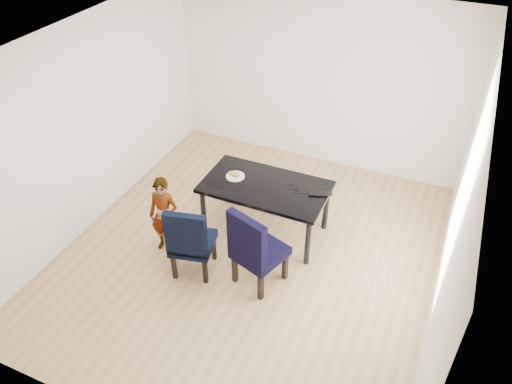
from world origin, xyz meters
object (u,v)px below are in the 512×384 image
at_px(child, 164,216).
at_px(chair_right, 260,246).
at_px(dining_table, 265,208).
at_px(chair_left, 192,237).
at_px(plate, 235,176).
at_px(laptop, 320,191).

bearing_deg(child, chair_right, -8.36).
bearing_deg(dining_table, chair_left, -117.06).
bearing_deg(child, dining_table, 32.26).
relative_size(chair_left, chair_right, 0.93).
height_order(chair_right, child, chair_right).
bearing_deg(plate, chair_left, -94.41).
height_order(dining_table, laptop, laptop).
bearing_deg(plate, laptop, 6.32).
distance_m(chair_right, child, 1.31).
bearing_deg(child, plate, 48.67).
bearing_deg(chair_left, laptop, 31.13).
bearing_deg(child, chair_left, -26.65).
bearing_deg(laptop, child, 10.63).
distance_m(dining_table, laptop, 0.80).
distance_m(chair_left, child, 0.53).
bearing_deg(laptop, plate, -12.85).
height_order(dining_table, child, child).
bearing_deg(chair_left, chair_right, -2.51).
xyz_separation_m(dining_table, chair_left, (-0.51, -1.01, 0.13)).
height_order(chair_left, plate, chair_left).
distance_m(dining_table, chair_left, 1.14).
distance_m(chair_right, laptop, 1.09).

